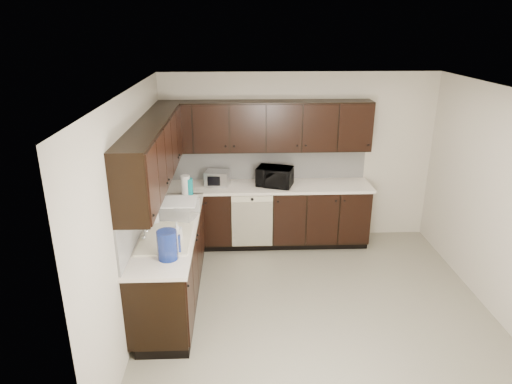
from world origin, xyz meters
TOP-DOWN VIEW (x-y plane):
  - floor at (0.00, 0.00)m, footprint 4.00×4.00m
  - ceiling at (0.00, 0.00)m, footprint 4.00×4.00m
  - wall_back at (0.00, 2.00)m, footprint 4.00×0.02m
  - wall_left at (-2.00, 0.00)m, footprint 0.02×4.00m
  - wall_right at (2.00, 0.00)m, footprint 0.02×4.00m
  - wall_front at (0.00, -2.00)m, footprint 4.00×0.02m
  - lower_cabinets at (-1.01, 1.11)m, footprint 3.00×2.80m
  - countertop at (-1.01, 1.11)m, footprint 3.03×2.83m
  - backsplash at (-1.22, 1.32)m, footprint 3.00×2.80m
  - upper_cabinets at (-1.10, 1.20)m, footprint 3.00×2.80m
  - dishwasher at (-0.70, 1.41)m, footprint 0.58×0.04m
  - sink at (-1.68, -0.01)m, footprint 0.54×0.82m
  - microwave at (-0.37, 1.66)m, footprint 0.57×0.47m
  - soap_bottle_a at (-1.55, -0.05)m, footprint 0.10×0.10m
  - soap_bottle_b at (-1.86, 0.39)m, footprint 0.10×0.10m
  - toaster_oven at (-1.19, 1.72)m, footprint 0.38×0.31m
  - storage_bin at (-1.65, 0.59)m, footprint 0.57×0.48m
  - blue_pitcher at (-1.59, -0.45)m, footprint 0.26×0.26m
  - teal_tumbler at (-1.56, 1.35)m, footprint 0.11×0.11m
  - paper_towel_roll at (-1.60, 1.35)m, footprint 0.16×0.16m

SIDE VIEW (x-z plane):
  - floor at x=0.00m, z-range 0.00..0.00m
  - lower_cabinets at x=-1.01m, z-range -0.04..0.86m
  - dishwasher at x=-0.70m, z-range 0.16..0.94m
  - sink at x=-1.68m, z-range 0.67..1.09m
  - countertop at x=-1.01m, z-range 0.90..0.94m
  - storage_bin at x=-1.65m, z-range 0.94..1.13m
  - soap_bottle_a at x=-1.55m, z-range 0.94..1.15m
  - toaster_oven at x=-1.19m, z-range 0.94..1.15m
  - teal_tumbler at x=-1.56m, z-range 0.94..1.17m
  - soap_bottle_b at x=-1.86m, z-range 0.94..1.17m
  - paper_towel_roll at x=-1.60m, z-range 0.94..1.21m
  - microwave at x=-0.37m, z-range 0.94..1.21m
  - blue_pitcher at x=-1.59m, z-range 0.94..1.24m
  - backsplash at x=-1.22m, z-range 0.94..1.42m
  - wall_back at x=0.00m, z-range 0.00..2.50m
  - wall_left at x=-2.00m, z-range 0.00..2.50m
  - wall_right at x=2.00m, z-range 0.00..2.50m
  - wall_front at x=0.00m, z-range 0.00..2.50m
  - upper_cabinets at x=-1.10m, z-range 1.42..2.12m
  - ceiling at x=0.00m, z-range 2.50..2.50m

